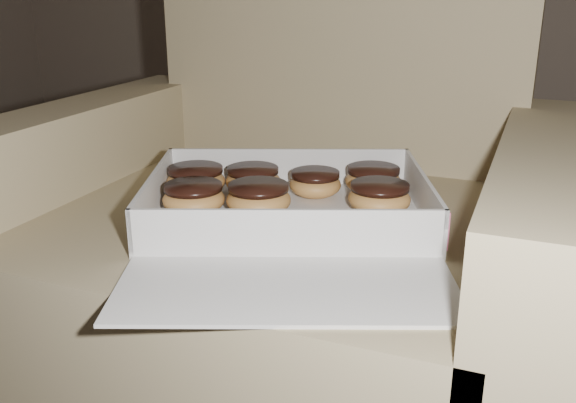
% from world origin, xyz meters
% --- Properties ---
extents(armchair, '(0.92, 0.78, 0.96)m').
position_xyz_m(armchair, '(-0.16, 0.82, 0.30)').
color(armchair, '#9B8663').
rests_on(armchair, floor).
extents(bakery_box, '(0.58, 0.62, 0.07)m').
position_xyz_m(bakery_box, '(-0.11, 0.69, 0.44)').
color(bakery_box, silver).
rests_on(bakery_box, armchair).
extents(donut_a, '(0.10, 0.10, 0.05)m').
position_xyz_m(donut_a, '(0.01, 0.78, 0.46)').
color(donut_a, '#D7884B').
rests_on(donut_a, bakery_box).
extents(donut_b, '(0.10, 0.10, 0.05)m').
position_xyz_m(donut_b, '(-0.30, 0.75, 0.46)').
color(donut_b, '#D7884B').
rests_on(donut_b, bakery_box).
extents(donut_c, '(0.10, 0.10, 0.05)m').
position_xyz_m(donut_c, '(-0.17, 0.70, 0.47)').
color(donut_c, '#D7884B').
rests_on(donut_c, bakery_box).
extents(donut_d, '(0.09, 0.09, 0.04)m').
position_xyz_m(donut_d, '(-0.11, 0.82, 0.46)').
color(donut_d, '#D7884B').
rests_on(donut_d, bakery_box).
extents(donut_e, '(0.10, 0.10, 0.05)m').
position_xyz_m(donut_e, '(-0.26, 0.67, 0.46)').
color(donut_e, '#D7884B').
rests_on(donut_e, bakery_box).
extents(donut_f, '(0.10, 0.10, 0.05)m').
position_xyz_m(donut_f, '(-0.03, 0.87, 0.46)').
color(donut_f, '#D7884B').
rests_on(donut_f, bakery_box).
extents(donut_g, '(0.09, 0.09, 0.05)m').
position_xyz_m(donut_g, '(-0.22, 0.80, 0.46)').
color(donut_g, '#D7884B').
rests_on(donut_g, bakery_box).
extents(crumb_a, '(0.01, 0.01, 0.00)m').
position_xyz_m(crumb_a, '(-0.07, 0.66, 0.44)').
color(crumb_a, black).
rests_on(crumb_a, bakery_box).
extents(crumb_b, '(0.01, 0.01, 0.00)m').
position_xyz_m(crumb_b, '(0.03, 0.75, 0.44)').
color(crumb_b, black).
rests_on(crumb_b, bakery_box).
extents(crumb_c, '(0.01, 0.01, 0.00)m').
position_xyz_m(crumb_c, '(0.05, 0.64, 0.44)').
color(crumb_c, black).
rests_on(crumb_c, bakery_box).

